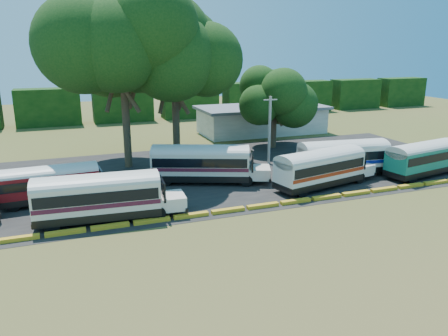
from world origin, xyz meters
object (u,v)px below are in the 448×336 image
object	(u,v)px
bus_red	(52,182)
bus_teal	(425,157)
tree_west	(121,38)
bus_cream_west	(101,195)
bus_white_red	(322,166)

from	to	relation	value
bus_red	bus_teal	bearing A→B (deg)	-10.84
bus_teal	tree_west	size ratio (longest dim) A/B	0.59
bus_red	bus_teal	world-z (taller)	bus_teal
bus_red	bus_cream_west	distance (m)	6.50
bus_white_red	bus_cream_west	bearing A→B (deg)	171.51
bus_cream_west	bus_red	bearing A→B (deg)	126.03
bus_cream_west	bus_white_red	distance (m)	19.66
bus_red	bus_white_red	size ratio (longest dim) A/B	0.87
bus_red	bus_teal	distance (m)	35.11
bus_red	tree_west	distance (m)	16.58
bus_red	bus_cream_west	xyz separation A→B (m)	(3.44, -5.51, 0.23)
bus_teal	tree_west	xyz separation A→B (m)	(-27.23, 13.78, 11.36)
bus_teal	tree_west	world-z (taller)	tree_west
bus_white_red	bus_teal	xyz separation A→B (m)	(11.75, -0.30, -0.04)
bus_cream_west	bus_white_red	size ratio (longest dim) A/B	1.00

